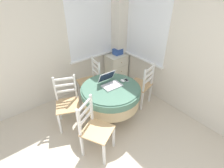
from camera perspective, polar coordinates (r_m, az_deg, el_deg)
The scene contains 11 objects.
corner_room_shell at distance 3.15m, azimuth 1.70°, elevation 11.10°, with size 4.51×4.71×2.55m.
round_dining_table at distance 3.17m, azimuth -0.45°, elevation -3.43°, with size 1.07×1.07×0.73m.
laptop at distance 3.12m, azimuth -0.63°, elevation 0.53°, with size 0.35×0.34×0.22m.
computer_mouse at distance 3.22m, azimuth 3.45°, elevation 1.07°, with size 0.06×0.10×0.05m.
cell_phone at distance 3.28m, azimuth 4.72°, elevation 1.29°, with size 0.08×0.13×0.01m.
dining_chair_near_back_window at distance 3.78m, azimuth -7.04°, elevation 0.94°, with size 0.49×0.47×0.95m.
dining_chair_near_right_window at distance 3.67m, azimuth 9.55°, elevation -0.42°, with size 0.49×0.50×0.95m.
dining_chair_camera_near at distance 2.71m, azimuth -5.62°, elevation -14.58°, with size 0.55×0.56×0.95m.
dining_chair_left_flank at distance 3.24m, azimuth -14.30°, elevation -6.17°, with size 0.54×0.55×0.95m.
corner_cabinet at distance 4.47m, azimuth 1.44°, elevation 5.21°, with size 0.51×0.40×0.73m.
storage_box at distance 4.32m, azimuth 1.87°, elevation 10.54°, with size 0.21×0.17×0.14m.
Camera 1 is at (-0.57, -0.41, 2.45)m, focal length 28.00 mm.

